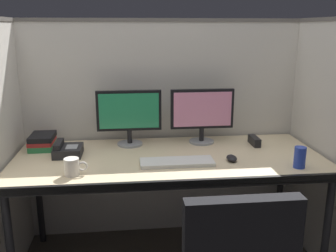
% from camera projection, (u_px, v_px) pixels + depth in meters
% --- Properties ---
extents(cubicle_partition_rear, '(2.21, 0.06, 1.57)m').
position_uv_depth(cubicle_partition_rear, '(162.00, 130.00, 2.73)').
color(cubicle_partition_rear, beige).
rests_on(cubicle_partition_rear, ground).
extents(cubicle_partition_right, '(0.06, 1.41, 1.57)m').
position_uv_depth(cubicle_partition_right, '(330.00, 148.00, 2.31)').
color(cubicle_partition_right, beige).
rests_on(cubicle_partition_right, ground).
extents(desk, '(1.90, 0.80, 0.74)m').
position_uv_depth(desk, '(169.00, 164.00, 2.32)').
color(desk, beige).
rests_on(desk, ground).
extents(monitor_left, '(0.43, 0.17, 0.37)m').
position_uv_depth(monitor_left, '(129.00, 114.00, 2.48)').
color(monitor_left, gray).
rests_on(monitor_left, desk).
extents(monitor_right, '(0.43, 0.17, 0.37)m').
position_uv_depth(monitor_right, '(202.00, 112.00, 2.54)').
color(monitor_right, gray).
rests_on(monitor_right, desk).
extents(keyboard_main, '(0.43, 0.15, 0.02)m').
position_uv_depth(keyboard_main, '(177.00, 162.00, 2.18)').
color(keyboard_main, silver).
rests_on(keyboard_main, desk).
extents(computer_mouse, '(0.06, 0.10, 0.04)m').
position_uv_depth(computer_mouse, '(232.00, 158.00, 2.23)').
color(computer_mouse, black).
rests_on(computer_mouse, desk).
extents(coffee_mug, '(0.13, 0.08, 0.09)m').
position_uv_depth(coffee_mug, '(72.00, 167.00, 2.01)').
color(coffee_mug, silver).
rests_on(coffee_mug, desk).
extents(book_stack, '(0.15, 0.22, 0.09)m').
position_uv_depth(book_stack, '(42.00, 141.00, 2.46)').
color(book_stack, '#26723F').
rests_on(book_stack, desk).
extents(red_stapler, '(0.04, 0.15, 0.06)m').
position_uv_depth(red_stapler, '(254.00, 141.00, 2.54)').
color(red_stapler, black).
rests_on(red_stapler, desk).
extents(desk_phone, '(0.17, 0.19, 0.09)m').
position_uv_depth(desk_phone, '(67.00, 150.00, 2.33)').
color(desk_phone, black).
rests_on(desk_phone, desk).
extents(soda_can, '(0.07, 0.07, 0.12)m').
position_uv_depth(soda_can, '(300.00, 157.00, 2.11)').
color(soda_can, '#263FB2').
rests_on(soda_can, desk).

